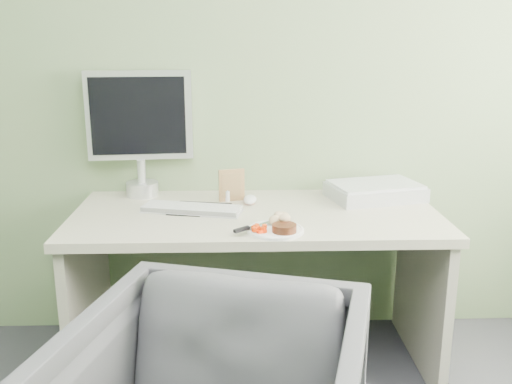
{
  "coord_description": "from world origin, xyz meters",
  "views": [
    {
      "loc": [
        -0.08,
        -0.76,
        1.47
      ],
      "look_at": [
        -0.0,
        1.5,
        0.86
      ],
      "focal_mm": 40.0,
      "sensor_mm": 36.0,
      "label": 1
    }
  ],
  "objects_px": {
    "desk": "(256,251)",
    "plate": "(276,230)",
    "scanner": "(375,192)",
    "monitor": "(140,126)"
  },
  "relations": [
    {
      "from": "scanner",
      "to": "monitor",
      "type": "height_order",
      "value": "monitor"
    },
    {
      "from": "desk",
      "to": "plate",
      "type": "distance_m",
      "value": 0.33
    },
    {
      "from": "plate",
      "to": "scanner",
      "type": "bearing_deg",
      "value": 42.75
    },
    {
      "from": "plate",
      "to": "monitor",
      "type": "xyz_separation_m",
      "value": [
        -0.61,
        0.58,
        0.33
      ]
    },
    {
      "from": "desk",
      "to": "plate",
      "type": "relative_size",
      "value": 7.16
    },
    {
      "from": "plate",
      "to": "scanner",
      "type": "height_order",
      "value": "scanner"
    },
    {
      "from": "plate",
      "to": "scanner",
      "type": "xyz_separation_m",
      "value": [
        0.5,
        0.46,
        0.03
      ]
    },
    {
      "from": "desk",
      "to": "scanner",
      "type": "bearing_deg",
      "value": 19.42
    },
    {
      "from": "scanner",
      "to": "monitor",
      "type": "relative_size",
      "value": 0.71
    },
    {
      "from": "plate",
      "to": "scanner",
      "type": "relative_size",
      "value": 0.53
    }
  ]
}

